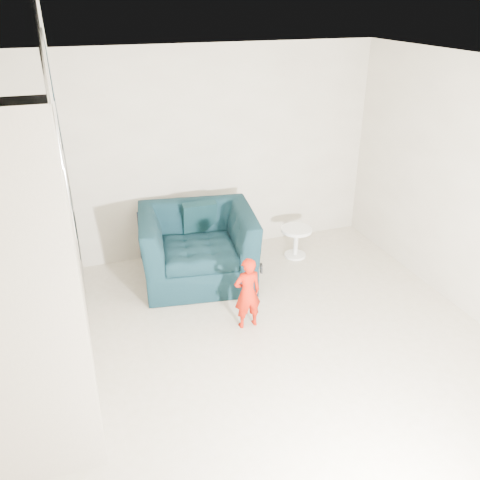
% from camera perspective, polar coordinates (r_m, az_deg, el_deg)
% --- Properties ---
extents(floor, '(5.50, 5.50, 0.00)m').
position_cam_1_polar(floor, '(4.90, 3.04, -15.17)').
color(floor, tan).
rests_on(floor, ground).
extents(ceiling, '(5.50, 5.50, 0.00)m').
position_cam_1_polar(ceiling, '(3.73, 4.06, 17.85)').
color(ceiling, silver).
rests_on(ceiling, back_wall).
extents(back_wall, '(5.00, 0.00, 5.00)m').
position_cam_1_polar(back_wall, '(6.59, -5.73, 9.35)').
color(back_wall, '#A39985').
rests_on(back_wall, floor).
extents(armchair, '(1.52, 1.37, 0.88)m').
position_cam_1_polar(armchair, '(6.20, -4.79, -0.74)').
color(armchair, black).
rests_on(armchair, floor).
extents(toddler, '(0.31, 0.21, 0.82)m').
position_cam_1_polar(toddler, '(5.32, 0.84, -5.96)').
color(toddler, '#981204').
rests_on(toddler, floor).
extents(side_table, '(0.41, 0.41, 0.41)m').
position_cam_1_polar(side_table, '(6.83, 6.31, 0.28)').
color(side_table, white).
rests_on(side_table, floor).
extents(staircase, '(1.02, 3.03, 3.62)m').
position_cam_1_polar(staircase, '(4.59, -23.46, -6.13)').
color(staircase, '#ADA089').
rests_on(staircase, floor).
extents(cushion, '(0.43, 0.20, 0.42)m').
position_cam_1_polar(cushion, '(6.41, -4.61, 2.59)').
color(cushion, black).
rests_on(cushion, armchair).
extents(throw, '(0.05, 0.55, 0.61)m').
position_cam_1_polar(throw, '(6.09, -10.65, -0.47)').
color(throw, black).
rests_on(throw, armchair).
extents(phone, '(0.03, 0.05, 0.10)m').
position_cam_1_polar(phone, '(5.16, 2.40, -3.20)').
color(phone, black).
rests_on(phone, toddler).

